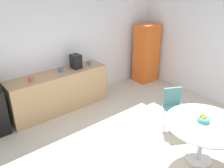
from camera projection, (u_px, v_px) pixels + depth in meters
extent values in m
plane|color=beige|center=(152.00, 168.00, 3.81)|extent=(6.00, 6.00, 0.00)
cube|color=silver|center=(57.00, 50.00, 5.36)|extent=(6.00, 0.10, 2.60)
cube|color=tan|center=(59.00, 91.00, 5.35)|extent=(2.28, 0.60, 0.90)
cube|color=orange|center=(146.00, 53.00, 6.73)|extent=(0.60, 0.50, 1.66)
cylinder|color=silver|center=(198.00, 159.00, 3.97)|extent=(0.44, 0.44, 0.03)
cylinder|color=silver|center=(201.00, 141.00, 3.82)|extent=(0.08, 0.08, 0.71)
cylinder|color=white|center=(205.00, 123.00, 3.67)|extent=(1.23, 1.23, 0.03)
cylinder|color=silver|center=(185.00, 123.00, 4.61)|extent=(0.02, 0.02, 0.42)
cylinder|color=silver|center=(170.00, 125.00, 4.55)|extent=(0.02, 0.02, 0.42)
cylinder|color=silver|center=(178.00, 114.00, 4.89)|extent=(0.02, 0.02, 0.42)
cylinder|color=silver|center=(164.00, 116.00, 4.83)|extent=(0.02, 0.02, 0.42)
cube|color=teal|center=(176.00, 110.00, 4.62)|extent=(0.57, 0.57, 0.03)
cube|color=teal|center=(172.00, 96.00, 4.71)|extent=(0.35, 0.21, 0.38)
cylinder|color=teal|center=(203.00, 119.00, 3.69)|extent=(0.20, 0.20, 0.07)
sphere|color=yellow|center=(202.00, 116.00, 3.72)|extent=(0.07, 0.07, 0.07)
sphere|color=yellow|center=(203.00, 116.00, 3.72)|extent=(0.07, 0.07, 0.07)
sphere|color=yellow|center=(203.00, 118.00, 3.66)|extent=(0.07, 0.07, 0.07)
sphere|color=orange|center=(204.00, 117.00, 3.68)|extent=(0.07, 0.07, 0.07)
sphere|color=orange|center=(202.00, 116.00, 3.67)|extent=(0.07, 0.07, 0.07)
cylinder|color=#3F66BF|center=(89.00, 63.00, 5.61)|extent=(0.08, 0.08, 0.09)
torus|color=#3F66BF|center=(91.00, 62.00, 5.64)|extent=(0.06, 0.01, 0.06)
cylinder|color=#3F66BF|center=(60.00, 70.00, 5.20)|extent=(0.08, 0.08, 0.09)
torus|color=#3F66BF|center=(62.00, 69.00, 5.23)|extent=(0.06, 0.01, 0.06)
cylinder|color=#D84C4C|center=(30.00, 79.00, 4.71)|extent=(0.08, 0.08, 0.09)
torus|color=#D84C4C|center=(33.00, 79.00, 4.74)|extent=(0.06, 0.01, 0.06)
cube|color=black|center=(76.00, 61.00, 5.38)|extent=(0.20, 0.24, 0.32)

